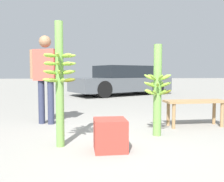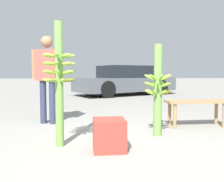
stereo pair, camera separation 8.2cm
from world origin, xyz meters
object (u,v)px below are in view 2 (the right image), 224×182
Objects in this scene: banana_stalk_left at (59,79)px; banana_stalk_center at (158,89)px; market_bench at (197,105)px; parked_car at (126,81)px; vendor_person at (47,72)px; produce_crate at (109,135)px.

banana_stalk_center is (1.45, 0.40, -0.17)m from banana_stalk_left.
banana_stalk_center reaches higher than market_bench.
banana_stalk_center reaches higher than parked_car.
banana_stalk_left is 0.34× the size of parked_car.
banana_stalk_left is 1.16× the size of banana_stalk_center.
market_bench is at bearing 156.55° from parked_car.
market_bench is 6.64m from parked_car.
market_bench is 0.24× the size of parked_car.
produce_crate is at bearing 140.22° from vendor_person.
vendor_person is 1.50× the size of market_bench.
produce_crate is at bearing -21.78° from banana_stalk_left.
vendor_person is 2.84m from market_bench.
banana_stalk_left is 7.89m from parked_car.
parked_car reaches higher than market_bench.
parked_car reaches higher than produce_crate.
market_bench is at bearing 22.10° from banana_stalk_left.
banana_stalk_left is 0.98× the size of vendor_person.
banana_stalk_center is at bearing 149.38° from parked_car.
vendor_person is at bearing 148.00° from banana_stalk_center.
produce_crate is at bearing -145.75° from market_bench.
banana_stalk_center is 1.10m from market_bench.
parked_car is (2.16, 7.58, -0.27)m from banana_stalk_left.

